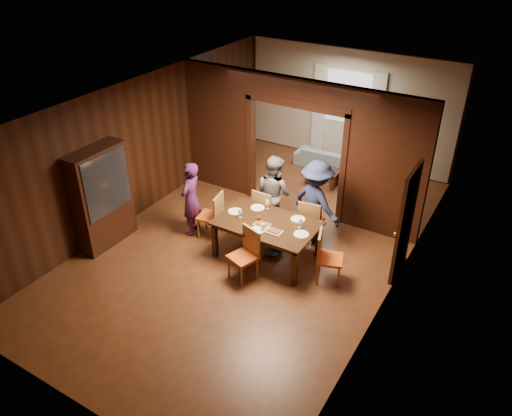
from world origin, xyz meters
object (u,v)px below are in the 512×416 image
Objects in this scene: chair_left at (210,215)px; hutch at (102,197)px; chair_right at (330,257)px; dining_table at (267,239)px; person_purple at (191,199)px; chair_far_r at (311,220)px; person_navy at (316,202)px; sofa at (329,158)px; chair_far_l at (267,210)px; chair_near at (243,256)px; coffee_table at (323,176)px; person_grey at (274,194)px.

chair_left is 2.09m from hutch.
hutch is (-4.24, -1.13, 0.52)m from chair_right.
person_purple is at bearing -178.18° from dining_table.
hutch is (-3.44, -2.07, 0.52)m from chair_far_r.
person_navy is 1.34m from chair_right.
chair_far_l is (0.11, -3.39, 0.24)m from sofa.
person_navy is 1.77× the size of chair_near.
chair_near is at bearing 91.15° from person_navy.
chair_far_r is (0.49, 0.89, 0.10)m from dining_table.
coffee_table is at bearing 95.49° from dining_table.
chair_far_l is at bearing -93.34° from coffee_table.
dining_table is at bearing 21.86° from hutch.
hutch is (-2.63, -4.42, 0.80)m from coffee_table.
chair_right is at bearing 77.83° from chair_left.
chair_right is at bearing 111.62° from sofa.
chair_far_r is (2.20, 0.94, -0.29)m from person_purple.
dining_table is 3.26m from coffee_table.
chair_right is at bearing 145.72° from person_navy.
person_purple is at bearing -87.65° from chair_left.
sofa is 0.97m from coffee_table.
sofa is at bearing 114.38° from chair_near.
sofa is 0.92× the size of dining_table.
person_navy is 1.89m from chair_near.
chair_far_r reaches higher than coffee_table.
person_grey is 1.96m from chair_right.
chair_near is at bearing -92.40° from dining_table.
chair_left is at bearing 178.63° from dining_table.
dining_table is 0.79m from chair_near.
person_navy is 2.15× the size of coffee_table.
chair_far_l is 1.00× the size of chair_far_r.
person_grey is 0.82× the size of hutch.
coffee_table is at bearing -73.87° from person_grey.
person_purple is 0.49m from chair_left.
chair_left and chair_near have the same top height.
chair_far_l is at bearing 115.26° from person_purple.
person_purple is 1.75m from dining_table.
hutch is at bearing -158.14° from dining_table.
person_grey reaches higher than coffee_table.
chair_far_r is (1.82, 0.86, 0.00)m from chair_left.
sofa is at bearing -52.35° from person_navy.
sofa is 1.75× the size of chair_right.
person_navy reaches higher than chair_right.
coffee_table is at bearing 112.20° from chair_near.
coffee_table is 0.82× the size of chair_far_l.
person_purple is 1.60× the size of chair_far_l.
hutch reaches higher than chair_far_r.
dining_table is 1.33m from chair_left.
person_navy reaches higher than chair_near.
hutch reaches higher than person_navy.
chair_far_r is 1.75m from chair_near.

